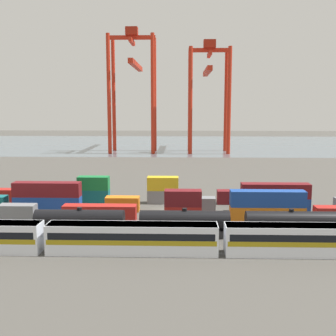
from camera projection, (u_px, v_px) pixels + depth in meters
name	position (u px, v px, depth m)	size (l,w,h in m)	color
ground_plane	(172.00, 174.00, 116.51)	(420.00, 420.00, 0.00)	#4C4944
harbour_water	(176.00, 144.00, 208.89)	(400.00, 110.00, 0.01)	slate
passenger_train	(132.00, 237.00, 53.37)	(67.32, 3.14, 3.90)	silver
freight_tank_row	(291.00, 224.00, 59.92)	(74.18, 2.72, 4.18)	#232326
shipping_container_2	(18.00, 212.00, 69.33)	(6.04, 2.44, 2.60)	slate
shipping_container_3	(100.00, 213.00, 68.92)	(12.10, 2.44, 2.60)	#AD211C
shipping_container_4	(183.00, 213.00, 68.51)	(6.04, 2.44, 2.60)	#AD211C
shipping_container_5	(183.00, 198.00, 68.13)	(6.04, 2.44, 2.60)	maroon
shipping_container_6	(267.00, 214.00, 68.10)	(12.10, 2.44, 2.60)	orange
shipping_container_7	(268.00, 198.00, 67.72)	(12.10, 2.44, 2.60)	#1C4299
shipping_container_11	(48.00, 203.00, 75.59)	(12.10, 2.44, 2.60)	#1C4299
shipping_container_12	(47.00, 189.00, 75.21)	(12.10, 2.44, 2.60)	maroon
shipping_container_13	(123.00, 204.00, 75.18)	(6.04, 2.44, 2.60)	orange
shipping_container_14	(198.00, 204.00, 74.78)	(6.04, 2.44, 2.60)	slate
shipping_container_15	(275.00, 205.00, 74.37)	(12.10, 2.44, 2.60)	#1C4299
shipping_container_16	(275.00, 191.00, 73.99)	(12.10, 2.44, 2.60)	maroon
shipping_container_18	(25.00, 196.00, 82.14)	(12.10, 2.44, 2.60)	#AD211C
shipping_container_19	(94.00, 196.00, 81.73)	(6.04, 2.44, 2.60)	#146066
shipping_container_20	(93.00, 183.00, 81.35)	(6.04, 2.44, 2.60)	#197538
shipping_container_21	(163.00, 197.00, 81.33)	(6.04, 2.44, 2.60)	slate
shipping_container_22	(163.00, 183.00, 80.95)	(6.04, 2.44, 2.60)	gold
shipping_container_23	(233.00, 197.00, 80.93)	(6.04, 2.44, 2.60)	maroon
gantry_crane_west	(133.00, 78.00, 171.56)	(18.87, 41.81, 49.91)	red
gantry_crane_central	(209.00, 85.00, 170.29)	(16.72, 35.61, 44.88)	red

